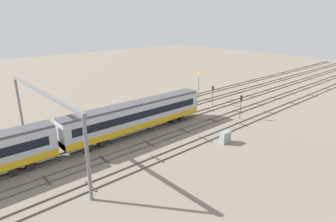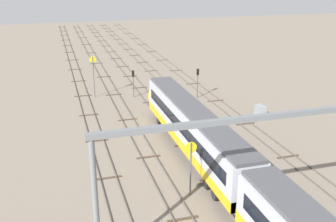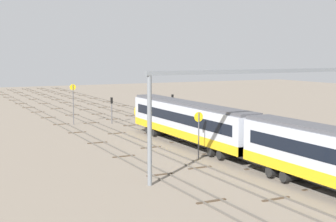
% 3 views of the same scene
% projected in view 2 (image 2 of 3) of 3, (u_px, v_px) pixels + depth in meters
% --- Properties ---
extents(ground_plane, '(209.88, 209.88, 0.00)m').
position_uv_depth(ground_plane, '(175.00, 132.00, 45.28)').
color(ground_plane, gray).
extents(track_near_foreground, '(193.88, 2.40, 0.16)m').
position_uv_depth(track_near_foreground, '(245.00, 124.00, 47.62)').
color(track_near_foreground, '#59544C').
rests_on(track_near_foreground, ground).
extents(track_second_near, '(193.88, 2.40, 0.16)m').
position_uv_depth(track_second_near, '(211.00, 127.00, 46.44)').
color(track_second_near, '#59544C').
rests_on(track_second_near, ground).
extents(track_with_train, '(193.88, 2.40, 0.16)m').
position_uv_depth(track_with_train, '(175.00, 132.00, 45.25)').
color(track_with_train, '#59544C').
rests_on(track_with_train, ground).
extents(track_second_far, '(193.88, 2.40, 0.16)m').
position_uv_depth(track_second_far, '(137.00, 136.00, 44.07)').
color(track_second_far, '#59544C').
rests_on(track_second_far, ground).
extents(track_far_background, '(193.88, 2.40, 0.16)m').
position_uv_depth(track_far_background, '(97.00, 141.00, 42.89)').
color(track_far_background, '#59544C').
rests_on(track_far_background, ground).
extents(overhead_gantry, '(0.40, 22.58, 9.09)m').
position_uv_depth(overhead_gantry, '(266.00, 144.00, 25.36)').
color(overhead_gantry, slate).
rests_on(overhead_gantry, ground).
extents(speed_sign_near_foreground, '(0.14, 0.97, 4.75)m').
position_uv_depth(speed_sign_near_foreground, '(191.00, 161.00, 31.69)').
color(speed_sign_near_foreground, '#4C4C51').
rests_on(speed_sign_near_foreground, ground).
extents(speed_sign_mid_trackside, '(0.14, 0.89, 6.00)m').
position_uv_depth(speed_sign_mid_trackside, '(93.00, 72.00, 56.48)').
color(speed_sign_mid_trackside, '#4C4C51').
rests_on(speed_sign_mid_trackside, ground).
extents(signal_light_trackside_approach, '(0.31, 0.32, 3.95)m').
position_uv_depth(signal_light_trackside_approach, '(133.00, 80.00, 56.85)').
color(signal_light_trackside_approach, '#4C4C51').
rests_on(signal_light_trackside_approach, ground).
extents(signal_light_trackside_departure, '(0.31, 0.32, 4.29)m').
position_uv_depth(signal_light_trackside_departure, '(198.00, 79.00, 56.49)').
color(signal_light_trackside_departure, '#4C4C51').
rests_on(signal_light_trackside_departure, ground).
extents(relay_cabinet, '(1.62, 0.84, 1.69)m').
position_uv_depth(relay_cabinet, '(260.00, 112.00, 49.16)').
color(relay_cabinet, gray).
rests_on(relay_cabinet, ground).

